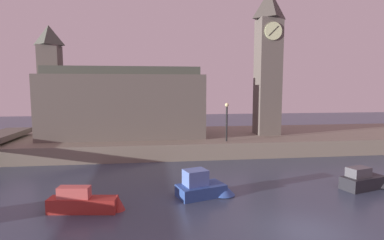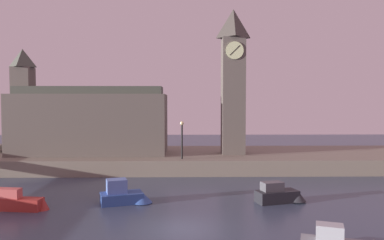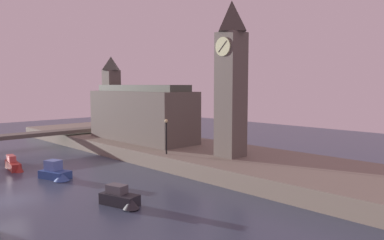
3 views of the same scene
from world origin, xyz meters
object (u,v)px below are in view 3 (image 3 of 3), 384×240
object	(u,v)px
parliament_hall	(139,113)
boat_dinghy_red	(14,165)
clock_tower	(231,77)
boat_tour_blue	(56,173)
streetlamp	(166,132)
boat_barge_dark	(121,198)

from	to	relation	value
parliament_hall	boat_dinghy_red	size ratio (longest dim) A/B	3.92
clock_tower	boat_tour_blue	xyz separation A→B (m)	(-9.05, -13.69, -8.71)
clock_tower	streetlamp	distance (m)	8.52
streetlamp	boat_barge_dark	distance (m)	12.45
clock_tower	boat_tour_blue	size ratio (longest dim) A/B	3.93
boat_tour_blue	boat_barge_dark	distance (m)	10.57
parliament_hall	boat_tour_blue	size ratio (longest dim) A/B	4.16
boat_tour_blue	clock_tower	bearing A→B (deg)	56.53
boat_barge_dark	boat_tour_blue	bearing A→B (deg)	-179.84
parliament_hall	streetlamp	size ratio (longest dim) A/B	4.44
streetlamp	boat_tour_blue	size ratio (longest dim) A/B	0.94
boat_barge_dark	boat_dinghy_red	bearing A→B (deg)	-174.93
parliament_hall	boat_dinghy_red	bearing A→B (deg)	-90.93
boat_dinghy_red	parliament_hall	bearing A→B (deg)	89.07
clock_tower	boat_dinghy_red	xyz separation A→B (m)	(-15.60, -15.18, -8.75)
parliament_hall	boat_dinghy_red	distance (m)	16.06
boat_tour_blue	streetlamp	bearing A→B (deg)	69.32
streetlamp	boat_dinghy_red	world-z (taller)	streetlamp
boat_barge_dark	clock_tower	bearing A→B (deg)	96.35
streetlamp	boat_tour_blue	bearing A→B (deg)	-110.68
boat_dinghy_red	boat_tour_blue	bearing A→B (deg)	12.81
parliament_hall	boat_tour_blue	world-z (taller)	parliament_hall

